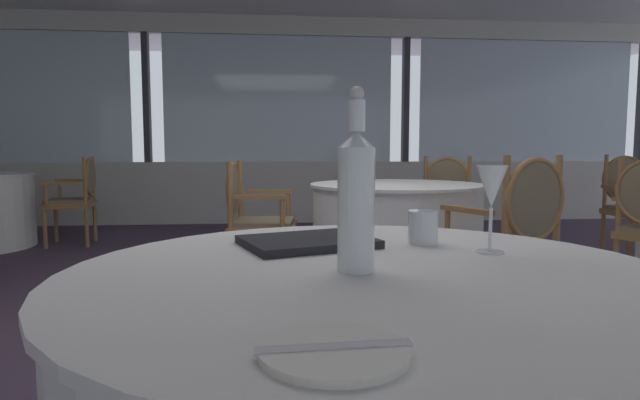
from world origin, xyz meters
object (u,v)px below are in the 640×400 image
(water_bottle, at_px, (356,197))
(dining_chair_3_0, at_px, (631,198))
(wine_glass, at_px, (492,189))
(dining_chair_0_2, at_px, (252,213))
(menu_book, at_px, (307,242))
(dining_chair_0_1, at_px, (442,200))
(dining_chair_2_2, at_px, (78,193))
(dining_chair_0_0, at_px, (515,231))
(water_tumbler, at_px, (423,227))
(side_plate, at_px, (334,351))

(water_bottle, height_order, dining_chair_3_0, water_bottle)
(wine_glass, relative_size, dining_chair_0_2, 0.22)
(dining_chair_3_0, bearing_deg, dining_chair_0_2, -74.74)
(dining_chair_0_2, bearing_deg, menu_book, -78.22)
(dining_chair_0_1, distance_m, dining_chair_2_2, 3.78)
(wine_glass, bearing_deg, dining_chair_0_2, 103.68)
(dining_chair_0_0, bearing_deg, dining_chair_0_1, -29.91)
(wine_glass, bearing_deg, water_tumbler, 132.60)
(side_plate, bearing_deg, dining_chair_0_2, 93.73)
(dining_chair_0_2, height_order, dining_chair_2_2, dining_chair_2_2)
(water_bottle, xyz_separation_m, dining_chair_3_0, (3.28, 3.67, -0.36))
(side_plate, distance_m, wine_glass, 0.73)
(dining_chair_0_0, height_order, dining_chair_2_2, dining_chair_0_0)
(water_bottle, relative_size, dining_chair_0_2, 0.38)
(menu_book, relative_size, dining_chair_2_2, 0.32)
(dining_chair_2_2, bearing_deg, water_tumbler, 111.75)
(water_tumbler, bearing_deg, dining_chair_0_2, 101.76)
(water_bottle, height_order, dining_chair_0_1, water_bottle)
(wine_glass, xyz_separation_m, dining_chair_3_0, (2.95, 3.52, -0.36))
(dining_chair_2_2, bearing_deg, dining_chair_0_2, 127.14)
(dining_chair_0_1, xyz_separation_m, dining_chair_3_0, (1.93, 0.18, -0.01))
(side_plate, relative_size, wine_glass, 0.87)
(menu_book, relative_size, dining_chair_0_2, 0.33)
(water_bottle, height_order, dining_chair_0_0, water_bottle)
(dining_chair_0_0, distance_m, dining_chair_0_1, 1.81)
(water_bottle, relative_size, dining_chair_0_0, 0.36)
(side_plate, xyz_separation_m, menu_book, (0.02, 0.69, 0.01))
(water_bottle, height_order, water_tumbler, water_bottle)
(dining_chair_0_0, distance_m, dining_chair_3_0, 2.92)
(water_tumbler, xyz_separation_m, dining_chair_3_0, (3.07, 3.39, -0.26))
(wine_glass, xyz_separation_m, menu_book, (-0.41, 0.13, -0.14))
(wine_glass, height_order, dining_chair_2_2, wine_glass)
(dining_chair_2_2, xyz_separation_m, dining_chair_3_0, (5.49, -1.08, 0.00))
(dining_chair_0_0, bearing_deg, side_plate, 126.01)
(dining_chair_0_2, bearing_deg, water_bottle, -77.20)
(wine_glass, distance_m, water_tumbler, 0.21)
(water_bottle, bearing_deg, menu_book, 105.17)
(dining_chair_2_2, bearing_deg, water_bottle, 108.20)
(wine_glass, height_order, dining_chair_0_2, wine_glass)
(dining_chair_3_0, bearing_deg, menu_book, -43.54)
(wine_glass, bearing_deg, dining_chair_3_0, 50.10)
(dining_chair_0_1, height_order, dining_chair_3_0, dining_chair_3_0)
(wine_glass, bearing_deg, dining_chair_0_1, 73.03)
(menu_book, xyz_separation_m, dining_chair_3_0, (3.36, 3.40, -0.22))
(water_bottle, bearing_deg, dining_chair_2_2, 114.89)
(dining_chair_0_0, relative_size, dining_chair_2_2, 1.04)
(menu_book, xyz_separation_m, dining_chair_0_1, (1.43, 3.21, -0.21))
(wine_glass, height_order, dining_chair_0_0, dining_chair_0_0)
(menu_book, distance_m, dining_chair_2_2, 4.97)
(menu_book, bearing_deg, wine_glass, -36.19)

